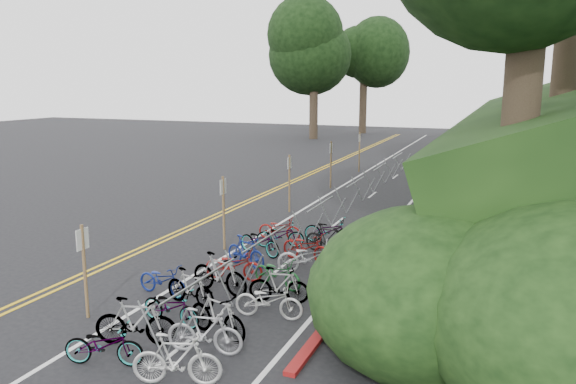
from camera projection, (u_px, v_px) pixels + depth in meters
The scene contains 9 objects.
ground at pixel (114, 299), 14.60m from camera, with size 120.00×120.00×0.00m, color black.
road_markings at pixel (282, 216), 23.58m from camera, with size 7.47×80.00×0.01m.
red_curb at pixel (411, 216), 23.48m from camera, with size 0.25×28.00×0.10m, color maroon.
bike_rack_front at pixel (201, 293), 12.50m from camera, with size 1.18×3.21×1.26m.
bike_racks_rest at pixel (355, 188), 25.21m from camera, with size 1.14×23.00×1.17m.
signpost_near at pixel (84, 265), 13.20m from camera, with size 0.08×0.40×2.29m.
signposts_rest at pixel (312, 170), 26.88m from camera, with size 0.08×18.40×2.50m.
bike_front at pixel (163, 280), 14.79m from camera, with size 1.59×0.55×0.83m, color navy.
bike_valet at pixel (253, 271), 15.31m from camera, with size 3.27×11.75×1.10m.
Camera 1 is at (9.30, -11.15, 5.53)m, focal length 35.00 mm.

